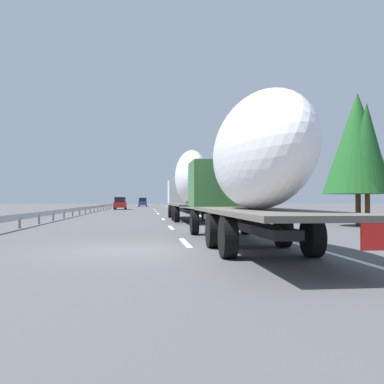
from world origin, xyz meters
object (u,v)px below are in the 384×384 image
Objects in this scene: truck_lead at (189,183)px; road_sign at (201,192)px; car_red_compact at (120,203)px; truck_trailing at (247,166)px; car_blue_sedan at (143,202)px.

road_sign is at bearing -9.91° from truck_lead.
car_red_compact is at bearing 27.14° from road_sign.
truck_trailing reaches higher than road_sign.
truck_lead reaches higher than car_red_compact.
car_red_compact is 1.10× the size of car_blue_sedan.
car_blue_sedan reaches higher than car_red_compact.
car_blue_sedan is at bearing -6.75° from car_red_compact.
road_sign is (35.67, -3.10, -0.17)m from truck_trailing.
truck_trailing is (-17.92, -0.00, -0.19)m from truck_lead.
truck_trailing is at bearing -172.73° from car_red_compact.
truck_lead is 3.26× the size of car_blue_sedan.
truck_trailing is at bearing 175.03° from road_sign.
car_red_compact is 1.41× the size of road_sign.
road_sign is at bearing -152.86° from car_red_compact.
car_blue_sedan is (83.68, 3.75, -1.53)m from truck_trailing.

